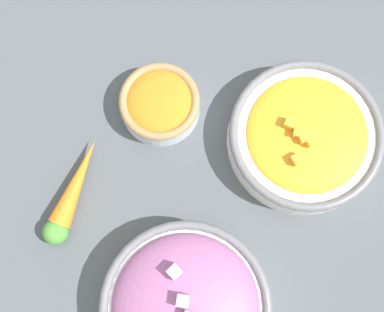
% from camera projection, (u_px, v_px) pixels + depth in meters
% --- Properties ---
extents(ground_plane, '(3.00, 3.00, 0.00)m').
position_uv_depth(ground_plane, '(192.00, 161.00, 0.74)').
color(ground_plane, '#4C5156').
extents(bowl_carrots, '(0.11, 0.11, 0.05)m').
position_uv_depth(bowl_carrots, '(160.00, 103.00, 0.73)').
color(bowl_carrots, silver).
rests_on(bowl_carrots, ground_plane).
extents(bowl_squash, '(0.21, 0.21, 0.07)m').
position_uv_depth(bowl_squash, '(305.00, 137.00, 0.71)').
color(bowl_squash, silver).
rests_on(bowl_squash, ground_plane).
extents(bowl_red_onion, '(0.21, 0.21, 0.10)m').
position_uv_depth(bowl_red_onion, '(186.00, 307.00, 0.66)').
color(bowl_red_onion, silver).
rests_on(bowl_red_onion, ground_plane).
extents(loose_carrot, '(0.15, 0.06, 0.03)m').
position_uv_depth(loose_carrot, '(72.00, 194.00, 0.71)').
color(loose_carrot, orange).
rests_on(loose_carrot, ground_plane).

